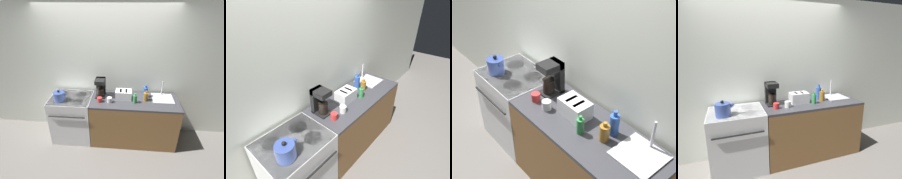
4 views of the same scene
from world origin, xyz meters
TOP-DOWN VIEW (x-y plane):
  - ground_plane at (0.00, 0.00)m, footprint 12.00×12.00m
  - wall_back at (0.00, 0.70)m, footprint 8.00×0.05m
  - stove at (-0.62, 0.32)m, footprint 0.76×0.67m
  - counter_block at (0.57, 0.32)m, footprint 1.59×0.64m
  - kettle at (-0.79, 0.19)m, footprint 0.25×0.20m
  - toaster at (0.36, 0.36)m, footprint 0.29×0.19m
  - coffee_maker at (-0.07, 0.44)m, footprint 0.17×0.23m
  - sink_tray at (1.08, 0.43)m, footprint 0.38×0.37m
  - bottle_blue at (0.76, 0.45)m, footprint 0.09×0.09m
  - bottle_green at (0.57, 0.24)m, footprint 0.07×0.07m
  - bottle_amber at (0.76, 0.33)m, footprint 0.09×0.09m
  - cup_red at (-0.06, 0.22)m, footprint 0.09×0.09m
  - cup_white at (0.12, 0.22)m, footprint 0.09×0.09m

SIDE VIEW (x-z plane):
  - ground_plane at x=0.00m, z-range 0.00..0.00m
  - counter_block at x=0.57m, z-range 0.00..0.91m
  - stove at x=-0.62m, z-range 0.01..0.92m
  - sink_tray at x=1.08m, z-range 0.79..1.07m
  - cup_red at x=-0.06m, z-range 0.91..1.00m
  - cup_white at x=0.12m, z-range 0.91..1.00m
  - bottle_green at x=0.57m, z-range 0.90..1.08m
  - bottle_amber at x=0.76m, z-range 0.90..1.09m
  - toaster at x=0.36m, z-range 0.91..1.08m
  - kettle at x=-0.79m, z-range 0.89..1.11m
  - bottle_blue at x=0.76m, z-range 0.89..1.14m
  - coffee_maker at x=-0.07m, z-range 0.92..1.27m
  - wall_back at x=0.00m, z-range 0.00..2.60m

